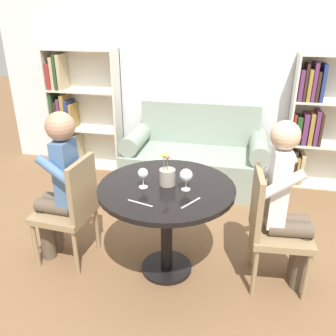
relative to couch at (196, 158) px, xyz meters
name	(u,v)px	position (x,y,z in m)	size (l,w,h in m)	color
ground_plane	(167,269)	(0.00, -1.63, -0.31)	(16.00, 16.00, 0.00)	brown
back_wall	(204,63)	(0.00, 0.43, 1.04)	(5.20, 0.05, 2.70)	silver
round_table	(167,203)	(0.00, -1.63, 0.30)	(1.00, 1.00, 0.75)	black
couch	(196,158)	(0.00, 0.00, 0.00)	(1.63, 0.80, 0.92)	gray
bookshelf_left	(77,113)	(-1.60, 0.27, 0.39)	(0.91, 0.28, 1.50)	silver
bookshelf_right	(320,124)	(1.35, 0.27, 0.43)	(0.91, 0.28, 1.50)	silver
chair_left	(71,207)	(-0.76, -1.65, 0.18)	(0.45, 0.45, 0.90)	#937A56
chair_right	(271,225)	(0.76, -1.58, 0.18)	(0.45, 0.45, 0.90)	#937A56
person_left	(59,184)	(-0.85, -1.64, 0.37)	(0.43, 0.36, 1.25)	brown
person_right	(287,204)	(0.85, -1.57, 0.35)	(0.44, 0.36, 1.27)	brown
wine_glass_left	(143,174)	(-0.16, -1.68, 0.54)	(0.07, 0.07, 0.15)	white
wine_glass_right	(186,175)	(0.15, -1.65, 0.54)	(0.09, 0.09, 0.16)	white
flower_vase	(167,175)	(0.00, -1.60, 0.51)	(0.12, 0.12, 0.25)	#9E9384
knife_left_setting	(191,203)	(0.21, -1.84, 0.44)	(0.11, 0.17, 0.00)	silver
fork_left_setting	(140,203)	(-0.12, -1.91, 0.44)	(0.19, 0.06, 0.00)	silver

